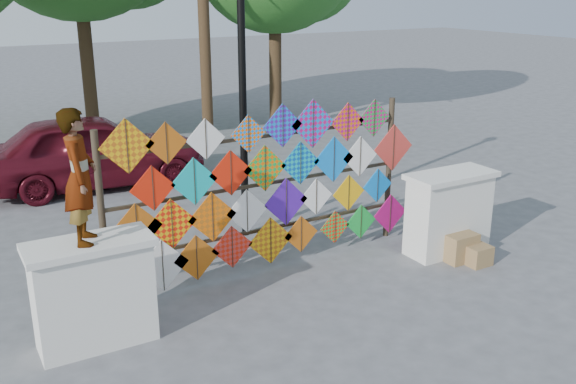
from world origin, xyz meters
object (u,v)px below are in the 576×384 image
object	(u,v)px
vendor_woman	(80,177)
lamppost	(242,72)
kite_rack	(268,188)
sedan	(93,150)

from	to	relation	value
vendor_woman	lamppost	distance (m)	3.79
kite_rack	sedan	xyz separation A→B (m)	(-1.24, 5.23, -0.45)
vendor_woman	sedan	xyz separation A→B (m)	(1.53, 6.15, -1.27)
kite_rack	lamppost	bearing A→B (deg)	78.81
kite_rack	sedan	bearing A→B (deg)	103.31
vendor_woman	sedan	size ratio (longest dim) A/B	0.34
kite_rack	lamppost	distance (m)	1.97
vendor_woman	sedan	distance (m)	6.47
kite_rack	sedan	distance (m)	5.39
kite_rack	sedan	size ratio (longest dim) A/B	1.13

